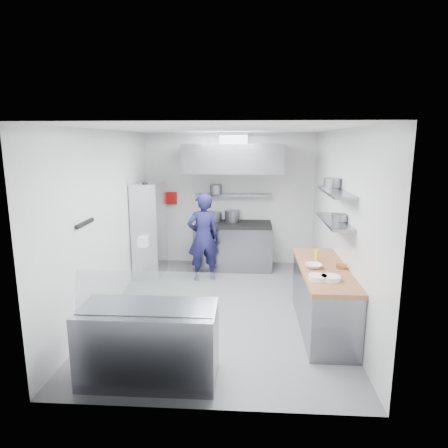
# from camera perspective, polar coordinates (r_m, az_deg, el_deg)

# --- Properties ---
(floor) EXTENTS (5.00, 5.00, 0.00)m
(floor) POSITION_cam_1_polar(r_m,az_deg,el_deg) (6.57, -0.34, -11.83)
(floor) COLOR slate
(floor) RESTS_ON ground
(ceiling) EXTENTS (5.00, 5.00, 0.00)m
(ceiling) POSITION_cam_1_polar(r_m,az_deg,el_deg) (6.02, -0.37, 13.40)
(ceiling) COLOR silver
(ceiling) RESTS_ON wall_back
(wall_back) EXTENTS (3.60, 2.80, 0.02)m
(wall_back) POSITION_cam_1_polar(r_m,az_deg,el_deg) (8.60, 0.81, 3.56)
(wall_back) COLOR white
(wall_back) RESTS_ON floor
(wall_front) EXTENTS (3.60, 2.80, 0.02)m
(wall_front) POSITION_cam_1_polar(r_m,az_deg,el_deg) (3.73, -3.05, -7.46)
(wall_front) COLOR white
(wall_front) RESTS_ON floor
(wall_left) EXTENTS (2.80, 5.00, 0.02)m
(wall_left) POSITION_cam_1_polar(r_m,az_deg,el_deg) (6.52, -16.35, 0.42)
(wall_left) COLOR white
(wall_left) RESTS_ON floor
(wall_right) EXTENTS (2.80, 5.00, 0.02)m
(wall_right) POSITION_cam_1_polar(r_m,az_deg,el_deg) (6.28, 16.26, 0.01)
(wall_right) COLOR white
(wall_right) RESTS_ON floor
(gas_range) EXTENTS (1.60, 0.80, 0.90)m
(gas_range) POSITION_cam_1_polar(r_m,az_deg,el_deg) (8.40, 1.33, -3.27)
(gas_range) COLOR gray
(gas_range) RESTS_ON floor
(cooktop) EXTENTS (1.57, 0.78, 0.06)m
(cooktop) POSITION_cam_1_polar(r_m,az_deg,el_deg) (8.28, 1.35, -0.06)
(cooktop) COLOR black
(cooktop) RESTS_ON gas_range
(stock_pot_left) EXTENTS (0.27, 0.27, 0.20)m
(stock_pot_left) POSITION_cam_1_polar(r_m,az_deg,el_deg) (8.44, -1.23, 1.06)
(stock_pot_left) COLOR slate
(stock_pot_left) RESTS_ON cooktop
(stock_pot_mid) EXTENTS (0.32, 0.32, 0.24)m
(stock_pot_mid) POSITION_cam_1_polar(r_m,az_deg,el_deg) (8.40, 1.22, 1.15)
(stock_pot_mid) COLOR slate
(stock_pot_mid) RESTS_ON cooktop
(over_range_shelf) EXTENTS (1.60, 0.30, 0.04)m
(over_range_shelf) POSITION_cam_1_polar(r_m,az_deg,el_deg) (8.42, 1.44, 4.20)
(over_range_shelf) COLOR gray
(over_range_shelf) RESTS_ON wall_back
(shelf_pot_a) EXTENTS (0.25, 0.25, 0.18)m
(shelf_pot_a) POSITION_cam_1_polar(r_m,az_deg,el_deg) (8.47, -1.15, 5.00)
(shelf_pot_a) COLOR slate
(shelf_pot_a) RESTS_ON over_range_shelf
(extractor_hood) EXTENTS (1.90, 1.15, 0.55)m
(extractor_hood) POSITION_cam_1_polar(r_m,az_deg,el_deg) (7.94, 1.35, 9.40)
(extractor_hood) COLOR gray
(extractor_hood) RESTS_ON wall_back
(hood_duct) EXTENTS (0.55, 0.55, 0.24)m
(hood_duct) POSITION_cam_1_polar(r_m,az_deg,el_deg) (8.16, 1.42, 12.13)
(hood_duct) COLOR slate
(hood_duct) RESTS_ON extractor_hood
(red_firebox) EXTENTS (0.22, 0.10, 0.26)m
(red_firebox) POSITION_cam_1_polar(r_m,az_deg,el_deg) (8.69, -7.49, 3.68)
(red_firebox) COLOR #AB0E0D
(red_firebox) RESTS_ON wall_back
(chef) EXTENTS (0.72, 0.59, 1.68)m
(chef) POSITION_cam_1_polar(r_m,az_deg,el_deg) (7.58, -2.99, -1.88)
(chef) COLOR #151540
(chef) RESTS_ON floor
(wire_rack) EXTENTS (0.50, 0.90, 1.85)m
(wire_rack) POSITION_cam_1_polar(r_m,az_deg,el_deg) (7.98, -10.59, -0.75)
(wire_rack) COLOR silver
(wire_rack) RESTS_ON floor
(rack_bin_a) EXTENTS (0.16, 0.20, 0.18)m
(rack_bin_a) POSITION_cam_1_polar(r_m,az_deg,el_deg) (7.55, -11.46, -2.49)
(rack_bin_a) COLOR white
(rack_bin_a) RESTS_ON wire_rack
(rack_bin_b) EXTENTS (0.13, 0.16, 0.14)m
(rack_bin_b) POSITION_cam_1_polar(r_m,az_deg,el_deg) (7.69, -11.11, 1.60)
(rack_bin_b) COLOR yellow
(rack_bin_b) RESTS_ON wire_rack
(rack_jar) EXTENTS (0.11, 0.11, 0.18)m
(rack_jar) POSITION_cam_1_polar(r_m,az_deg,el_deg) (7.47, -11.17, 5.18)
(rack_jar) COLOR black
(rack_jar) RESTS_ON wire_rack
(knife_strip) EXTENTS (0.04, 0.55, 0.05)m
(knife_strip) POSITION_cam_1_polar(r_m,az_deg,el_deg) (5.66, -19.27, 0.11)
(knife_strip) COLOR black
(knife_strip) RESTS_ON wall_left
(prep_counter_base) EXTENTS (0.62, 2.00, 0.84)m
(prep_counter_base) POSITION_cam_1_polar(r_m,az_deg,el_deg) (5.93, 13.90, -10.45)
(prep_counter_base) COLOR gray
(prep_counter_base) RESTS_ON floor
(prep_counter_top) EXTENTS (0.65, 2.04, 0.06)m
(prep_counter_top) POSITION_cam_1_polar(r_m,az_deg,el_deg) (5.78, 14.12, -6.31)
(prep_counter_top) COLOR #9A5D3F
(prep_counter_top) RESTS_ON prep_counter_base
(plate_stack_a) EXTENTS (0.24, 0.24, 0.06)m
(plate_stack_a) POSITION_cam_1_polar(r_m,az_deg,el_deg) (5.25, 13.24, -7.44)
(plate_stack_a) COLOR white
(plate_stack_a) RESTS_ON prep_counter_top
(plate_stack_b) EXTENTS (0.24, 0.24, 0.06)m
(plate_stack_b) POSITION_cam_1_polar(r_m,az_deg,el_deg) (5.26, 14.99, -7.47)
(plate_stack_b) COLOR white
(plate_stack_b) RESTS_ON prep_counter_top
(copper_pan) EXTENTS (0.14, 0.14, 0.06)m
(copper_pan) POSITION_cam_1_polar(r_m,az_deg,el_deg) (5.78, 16.40, -5.83)
(copper_pan) COLOR #B96534
(copper_pan) RESTS_ON prep_counter_top
(squeeze_bottle) EXTENTS (0.06, 0.06, 0.18)m
(squeeze_bottle) POSITION_cam_1_polar(r_m,az_deg,el_deg) (5.98, 13.10, -4.44)
(squeeze_bottle) COLOR yellow
(squeeze_bottle) RESTS_ON prep_counter_top
(mixing_bowl) EXTENTS (0.23, 0.23, 0.06)m
(mixing_bowl) POSITION_cam_1_polar(r_m,az_deg,el_deg) (5.71, 12.65, -5.85)
(mixing_bowl) COLOR white
(mixing_bowl) RESTS_ON prep_counter_top
(wall_shelf_lower) EXTENTS (0.30, 1.30, 0.04)m
(wall_shelf_lower) POSITION_cam_1_polar(r_m,az_deg,el_deg) (5.94, 15.42, 0.39)
(wall_shelf_lower) COLOR gray
(wall_shelf_lower) RESTS_ON wall_right
(wall_shelf_upper) EXTENTS (0.30, 1.30, 0.04)m
(wall_shelf_upper) POSITION_cam_1_polar(r_m,az_deg,el_deg) (5.87, 15.65, 4.41)
(wall_shelf_upper) COLOR gray
(wall_shelf_upper) RESTS_ON wall_right
(shelf_pot_c) EXTENTS (0.23, 0.23, 0.10)m
(shelf_pot_c) POSITION_cam_1_polar(r_m,az_deg,el_deg) (5.86, 16.23, 0.90)
(shelf_pot_c) COLOR slate
(shelf_pot_c) RESTS_ON wall_shelf_lower
(shelf_pot_d) EXTENTS (0.27, 0.27, 0.14)m
(shelf_pot_d) POSITION_cam_1_polar(r_m,az_deg,el_deg) (6.29, 15.23, 5.72)
(shelf_pot_d) COLOR slate
(shelf_pot_d) RESTS_ON wall_shelf_upper
(display_case) EXTENTS (1.50, 0.70, 0.85)m
(display_case) POSITION_cam_1_polar(r_m,az_deg,el_deg) (4.70, -10.66, -16.43)
(display_case) COLOR gray
(display_case) RESTS_ON floor
(display_glass) EXTENTS (1.47, 0.19, 0.42)m
(display_glass) POSITION_cam_1_polar(r_m,az_deg,el_deg) (4.32, -11.38, -9.61)
(display_glass) COLOR silver
(display_glass) RESTS_ON display_case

